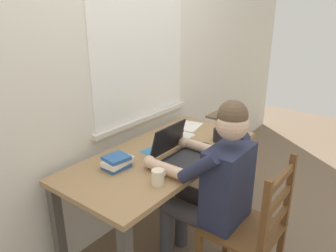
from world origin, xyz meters
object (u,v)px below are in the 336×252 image
at_px(coffee_mug_white, 158,177).
at_px(coffee_mug_dark, 218,135).
at_px(wooden_chair, 251,230).
at_px(desk, 164,165).
at_px(laptop, 178,151).
at_px(book_stack_main, 117,162).
at_px(coffee_mug_spare, 178,133).
at_px(seated_person, 212,183).
at_px(landscape_photo_print, 150,151).
at_px(computer_mouse, 205,145).

xyz_separation_m(coffee_mug_white, coffee_mug_dark, (0.77, 0.04, 0.00)).
relative_size(wooden_chair, coffee_mug_dark, 8.23).
xyz_separation_m(desk, laptop, (-0.01, -0.13, 0.15)).
bearing_deg(book_stack_main, coffee_mug_white, -89.52).
distance_m(laptop, coffee_mug_dark, 0.43).
bearing_deg(coffee_mug_white, coffee_mug_spare, 26.41).
height_order(wooden_chair, coffee_mug_dark, wooden_chair).
distance_m(seated_person, wooden_chair, 0.36).
relative_size(wooden_chair, book_stack_main, 4.81).
relative_size(coffee_mug_dark, landscape_photo_print, 0.87).
relative_size(book_stack_main, landscape_photo_print, 1.49).
height_order(desk, seated_person, seated_person).
distance_m(computer_mouse, coffee_mug_spare, 0.25).
xyz_separation_m(wooden_chair, laptop, (0.04, 0.57, 0.34)).
xyz_separation_m(wooden_chair, coffee_mug_white, (-0.31, 0.47, 0.34)).
xyz_separation_m(wooden_chair, computer_mouse, (0.31, 0.53, 0.31)).
bearing_deg(desk, coffee_mug_white, -145.99).
relative_size(wooden_chair, coffee_mug_white, 8.25).
relative_size(wooden_chair, laptop, 2.83).
xyz_separation_m(book_stack_main, landscape_photo_print, (0.32, 0.00, -0.04)).
distance_m(desk, seated_person, 0.43).
relative_size(wooden_chair, coffee_mug_spare, 7.73).
xyz_separation_m(desk, coffee_mug_spare, (0.26, 0.07, 0.15)).
distance_m(computer_mouse, landscape_photo_print, 0.41).
bearing_deg(coffee_mug_white, coffee_mug_dark, 2.87).
height_order(laptop, computer_mouse, laptop).
distance_m(wooden_chair, book_stack_main, 0.93).
height_order(desk, coffee_mug_spare, coffee_mug_spare).
height_order(seated_person, coffee_mug_dark, seated_person).
distance_m(coffee_mug_white, coffee_mug_dark, 0.77).
relative_size(laptop, coffee_mug_dark, 2.91).
distance_m(seated_person, laptop, 0.32).
height_order(seated_person, laptop, seated_person).
bearing_deg(seated_person, coffee_mug_spare, 57.86).
distance_m(computer_mouse, coffee_mug_dark, 0.16).
height_order(coffee_mug_white, book_stack_main, coffee_mug_white).
bearing_deg(wooden_chair, coffee_mug_white, 122.99).
bearing_deg(coffee_mug_spare, coffee_mug_white, -153.59).
xyz_separation_m(coffee_mug_dark, landscape_photo_print, (-0.45, 0.30, -0.05)).
distance_m(laptop, landscape_photo_print, 0.24).
height_order(laptop, coffee_mug_white, laptop).
relative_size(wooden_chair, landscape_photo_print, 7.19).
height_order(wooden_chair, laptop, laptop).
xyz_separation_m(computer_mouse, coffee_mug_white, (-0.62, -0.06, 0.03)).
xyz_separation_m(coffee_mug_white, landscape_photo_print, (0.32, 0.34, -0.05)).
bearing_deg(book_stack_main, coffee_mug_dark, -21.03).
height_order(desk, landscape_photo_print, landscape_photo_print).
xyz_separation_m(seated_person, laptop, (0.04, 0.29, 0.12)).
relative_size(desk, landscape_photo_print, 11.63).
distance_m(coffee_mug_white, coffee_mug_spare, 0.69).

